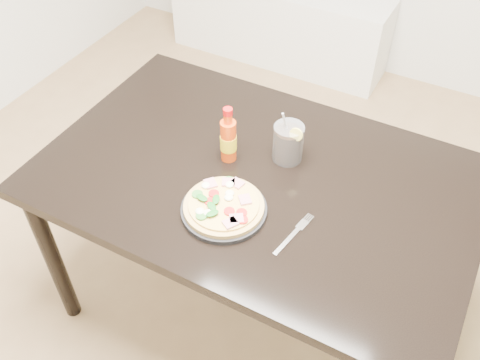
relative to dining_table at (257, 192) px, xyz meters
The scene contains 7 objects.
dining_table is the anchor object (origin of this frame).
plate 0.21m from the dining_table, 94.99° to the right, with size 0.26×0.26×0.02m, color black.
pizza 0.22m from the dining_table, 95.46° to the right, with size 0.24×0.24×0.03m.
hot_sauce_bottle 0.21m from the dining_table, 168.35° to the left, with size 0.06×0.06×0.20m.
cola_cup 0.19m from the dining_table, 67.62° to the left, with size 0.10×0.10×0.19m.
fork 0.28m from the dining_table, 39.39° to the right, with size 0.05×0.19×0.00m.
media_console 1.96m from the dining_table, 112.67° to the left, with size 1.40×0.34×0.50m, color white.
Camera 1 is at (0.47, -0.81, 1.95)m, focal length 40.00 mm.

